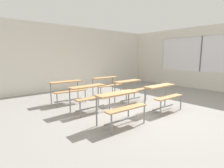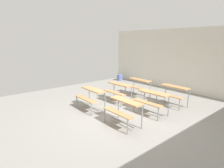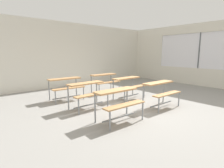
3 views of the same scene
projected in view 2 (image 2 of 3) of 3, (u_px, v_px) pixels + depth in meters
name	position (u px, v px, depth m)	size (l,w,h in m)	color
ground	(121.00, 117.00, 6.23)	(10.00, 9.00, 0.05)	gray
wall_back	(192.00, 61.00, 8.73)	(10.00, 0.12, 3.00)	silver
desk_bench_r0c0	(91.00, 94.00, 6.68)	(1.12, 0.62, 0.74)	tan
desk_bench_r0c1	(123.00, 107.00, 5.42)	(1.11, 0.61, 0.74)	tan
desk_bench_r1c0	(118.00, 88.00, 7.51)	(1.11, 0.62, 0.74)	tan
desk_bench_r1c1	(152.00, 98.00, 6.26)	(1.11, 0.61, 0.74)	tan
desk_bench_r2c0	(138.00, 84.00, 8.36)	(1.12, 0.63, 0.74)	tan
desk_bench_r2c1	(173.00, 91.00, 7.11)	(1.12, 0.62, 0.74)	tan
trash_bin	(120.00, 77.00, 11.76)	(0.34, 0.34, 0.36)	#51609E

